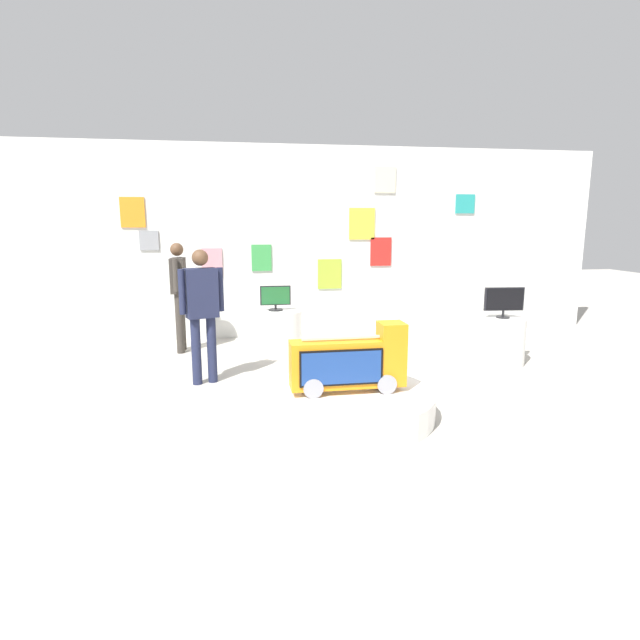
% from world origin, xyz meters
% --- Properties ---
extents(ground_plane, '(30.00, 30.00, 0.00)m').
position_xyz_m(ground_plane, '(0.00, 0.00, 0.00)').
color(ground_plane, '#B2ADA3').
extents(back_wall_display, '(11.48, 0.13, 3.31)m').
position_xyz_m(back_wall_display, '(0.00, 4.39, 1.66)').
color(back_wall_display, silver).
rests_on(back_wall_display, ground).
extents(main_display_pedestal, '(1.82, 1.82, 0.28)m').
position_xyz_m(main_display_pedestal, '(0.18, 0.36, 0.14)').
color(main_display_pedestal, white).
rests_on(main_display_pedestal, ground).
extents(novelty_firetruck_tv, '(1.20, 0.34, 0.72)m').
position_xyz_m(novelty_firetruck_tv, '(0.21, 0.35, 0.58)').
color(novelty_firetruck_tv, gray).
rests_on(novelty_firetruck_tv, main_display_pedestal).
extents(display_pedestal_left_rear, '(0.66, 0.66, 0.67)m').
position_xyz_m(display_pedestal_left_rear, '(2.82, 2.00, 0.34)').
color(display_pedestal_left_rear, white).
rests_on(display_pedestal_left_rear, ground).
extents(tv_on_left_rear, '(0.57, 0.19, 0.44)m').
position_xyz_m(tv_on_left_rear, '(2.82, 2.00, 0.93)').
color(tv_on_left_rear, black).
rests_on(tv_on_left_rear, display_pedestal_left_rear).
extents(display_pedestal_center_rear, '(0.81, 0.81, 0.67)m').
position_xyz_m(display_pedestal_center_rear, '(-0.33, 3.16, 0.34)').
color(display_pedestal_center_rear, white).
rests_on(display_pedestal_center_rear, ground).
extents(tv_on_center_rear, '(0.47, 0.22, 0.38)m').
position_xyz_m(tv_on_center_rear, '(-0.33, 3.16, 0.88)').
color(tv_on_center_rear, black).
rests_on(tv_on_center_rear, display_pedestal_center_rear).
extents(shopper_browsing_near_truck, '(0.22, 0.56, 1.71)m').
position_xyz_m(shopper_browsing_near_truck, '(-1.80, 3.50, 1.01)').
color(shopper_browsing_near_truck, '#38332D').
rests_on(shopper_browsing_near_truck, ground).
extents(shopper_browsing_rear, '(0.54, 0.31, 1.69)m').
position_xyz_m(shopper_browsing_rear, '(-1.35, 1.79, 0.99)').
color(shopper_browsing_rear, '#1E233F').
rests_on(shopper_browsing_rear, ground).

